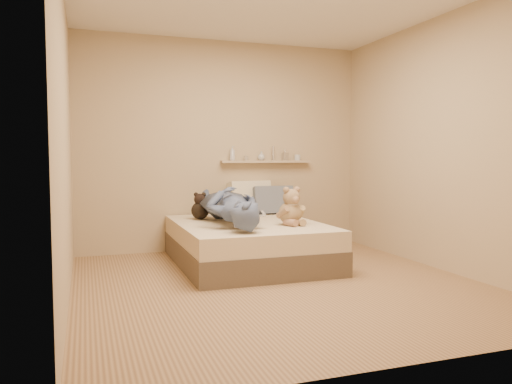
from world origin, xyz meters
name	(u,v)px	position (x,y,z in m)	size (l,w,h in m)	color
room	(280,141)	(0.00, 0.00, 1.30)	(3.80, 3.80, 3.80)	#A07C52
bed	(248,243)	(0.00, 0.93, 0.22)	(1.50, 1.90, 0.45)	brown
game_console	(257,214)	(-0.07, 0.42, 0.60)	(0.18, 0.11, 0.06)	#ADB0B4
teddy_bear	(291,209)	(0.37, 0.60, 0.62)	(0.33, 0.32, 0.40)	#957A52
dark_plush	(200,208)	(-0.43, 1.36, 0.58)	(0.20, 0.20, 0.31)	black
pillow_cream	(250,198)	(0.30, 1.76, 0.65)	(0.55, 0.16, 0.40)	beige
pillow_grey	(273,200)	(0.56, 1.62, 0.62)	(0.50, 0.14, 0.34)	slate
person	(230,205)	(-0.20, 0.92, 0.65)	(0.61, 1.66, 0.40)	#4A5675
wall_shelf	(266,162)	(0.55, 1.84, 1.10)	(1.20, 0.12, 0.03)	tan
shelf_bottles	(264,155)	(0.51, 1.84, 1.18)	(0.98, 0.13, 0.18)	silver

